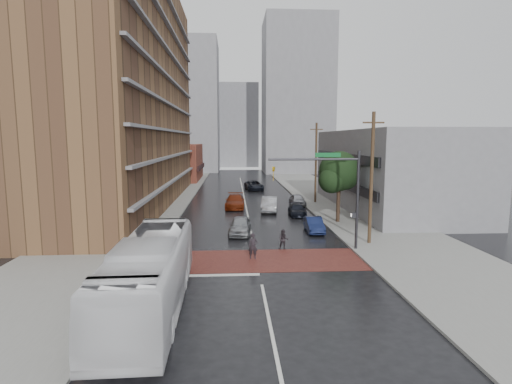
{
  "coord_description": "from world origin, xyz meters",
  "views": [
    {
      "loc": [
        -1.57,
        -25.11,
        7.98
      ],
      "look_at": [
        0.43,
        8.71,
        3.5
      ],
      "focal_mm": 28.0,
      "sensor_mm": 36.0,
      "label": 1
    }
  ],
  "objects": [
    {
      "name": "pedestrian_a",
      "position": [
        -0.24,
        0.89,
        0.87
      ],
      "size": [
        0.68,
        0.49,
        1.75
      ],
      "primitive_type": "imported",
      "rotation": [
        0.0,
        0.0,
        -0.12
      ],
      "color": "black",
      "rests_on": "ground"
    },
    {
      "name": "car_parked_mid",
      "position": [
        5.2,
        16.0,
        0.59
      ],
      "size": [
        1.77,
        4.11,
        1.18
      ],
      "primitive_type": "imported",
      "rotation": [
        0.0,
        0.0,
        -0.03
      ],
      "color": "black",
      "rests_on": "ground"
    },
    {
      "name": "signal_mast",
      "position": [
        5.85,
        2.5,
        4.73
      ],
      "size": [
        6.5,
        0.3,
        7.2
      ],
      "color": "#2D2D33",
      "rests_on": "ground"
    },
    {
      "name": "utility_pole_near",
      "position": [
        8.8,
        4.0,
        5.14
      ],
      "size": [
        1.6,
        0.26,
        10.0
      ],
      "color": "#473321",
      "rests_on": "ground"
    },
    {
      "name": "car_parked_near",
      "position": [
        5.45,
        8.38,
        0.64
      ],
      "size": [
        1.5,
        3.96,
        1.29
      ],
      "primitive_type": "imported",
      "rotation": [
        0.0,
        0.0,
        -0.03
      ],
      "color": "#131C44",
      "rests_on": "ground"
    },
    {
      "name": "pedestrian_b",
      "position": [
        2.09,
        3.0,
        0.74
      ],
      "size": [
        0.8,
        0.66,
        1.49
      ],
      "primitive_type": "imported",
      "rotation": [
        0.0,
        0.0,
        -0.15
      ],
      "color": "black",
      "rests_on": "ground"
    },
    {
      "name": "street_tree",
      "position": [
        8.52,
        12.03,
        4.73
      ],
      "size": [
        4.2,
        4.1,
        6.9
      ],
      "color": "#332319",
      "rests_on": "ground"
    },
    {
      "name": "distant_tower_center",
      "position": [
        0.0,
        95.0,
        12.0
      ],
      "size": [
        12.0,
        10.0,
        24.0
      ],
      "primitive_type": "cube",
      "color": "gray",
      "rests_on": "ground"
    },
    {
      "name": "ground",
      "position": [
        0.0,
        0.0,
        0.0
      ],
      "size": [
        160.0,
        160.0,
        0.0
      ],
      "primitive_type": "plane",
      "color": "black",
      "rests_on": "ground"
    },
    {
      "name": "car_parked_far",
      "position": [
        6.3,
        22.5,
        0.68
      ],
      "size": [
        1.76,
        4.03,
        1.35
      ],
      "primitive_type": "imported",
      "rotation": [
        0.0,
        0.0,
        0.04
      ],
      "color": "#AEAFB6",
      "rests_on": "ground"
    },
    {
      "name": "storefront_west",
      "position": [
        -12.0,
        54.0,
        3.5
      ],
      "size": [
        8.0,
        16.0,
        7.0
      ],
      "primitive_type": "cube",
      "color": "brown",
      "rests_on": "ground"
    },
    {
      "name": "building_east",
      "position": [
        16.5,
        20.0,
        4.5
      ],
      "size": [
        11.0,
        26.0,
        9.0
      ],
      "primitive_type": "cube",
      "color": "gray",
      "rests_on": "ground"
    },
    {
      "name": "transit_bus",
      "position": [
        -5.46,
        -6.84,
        1.72
      ],
      "size": [
        3.17,
        12.42,
        3.44
      ],
      "primitive_type": "imported",
      "rotation": [
        0.0,
        0.0,
        0.02
      ],
      "color": "white",
      "rests_on": "ground"
    },
    {
      "name": "suv_travel",
      "position": [
        1.81,
        37.53,
        0.74
      ],
      "size": [
        3.16,
        5.63,
        1.48
      ],
      "primitive_type": "imported",
      "rotation": [
        0.0,
        0.0,
        0.14
      ],
      "color": "black",
      "rests_on": "ground"
    },
    {
      "name": "sidewalk_west",
      "position": [
        -11.5,
        25.0,
        0.07
      ],
      "size": [
        9.0,
        90.0,
        0.15
      ],
      "primitive_type": "cube",
      "color": "gray",
      "rests_on": "ground"
    },
    {
      "name": "car_travel_b",
      "position": [
        2.5,
        18.56,
        0.8
      ],
      "size": [
        2.29,
        5.02,
        1.6
      ],
      "primitive_type": "imported",
      "rotation": [
        0.0,
        0.0,
        -0.13
      ],
      "color": "#B5B6BD",
      "rests_on": "ground"
    },
    {
      "name": "apartment_block",
      "position": [
        -14.0,
        24.0,
        14.0
      ],
      "size": [
        10.0,
        44.0,
        28.0
      ],
      "primitive_type": "cube",
      "color": "brown",
      "rests_on": "ground"
    },
    {
      "name": "crosswalk",
      "position": [
        0.0,
        0.5,
        0.01
      ],
      "size": [
        14.0,
        5.0,
        0.02
      ],
      "primitive_type": "cube",
      "color": "brown",
      "rests_on": "ground"
    },
    {
      "name": "car_travel_a",
      "position": [
        -0.96,
        7.92,
        0.75
      ],
      "size": [
        2.19,
        4.53,
        1.49
      ],
      "primitive_type": "imported",
      "rotation": [
        0.0,
        0.0,
        -0.1
      ],
      "color": "#95989C",
      "rests_on": "ground"
    },
    {
      "name": "car_travel_c",
      "position": [
        -1.32,
        21.05,
        0.78
      ],
      "size": [
        2.41,
        5.46,
        1.56
      ],
      "primitive_type": "imported",
      "rotation": [
        0.0,
        0.0,
        -0.04
      ],
      "color": "maroon",
      "rests_on": "ground"
    },
    {
      "name": "distant_tower_west",
      "position": [
        -14.0,
        78.0,
        16.0
      ],
      "size": [
        18.0,
        16.0,
        32.0
      ],
      "primitive_type": "cube",
      "color": "gray",
      "rests_on": "ground"
    },
    {
      "name": "sidewalk_east",
      "position": [
        11.5,
        25.0,
        0.07
      ],
      "size": [
        9.0,
        90.0,
        0.15
      ],
      "primitive_type": "cube",
      "color": "gray",
      "rests_on": "ground"
    },
    {
      "name": "distant_tower_east",
      "position": [
        14.0,
        72.0,
        18.0
      ],
      "size": [
        16.0,
        14.0,
        36.0
      ],
      "primitive_type": "cube",
      "color": "gray",
      "rests_on": "ground"
    },
    {
      "name": "utility_pole_far",
      "position": [
        8.8,
        24.0,
        5.14
      ],
      "size": [
        1.6,
        0.26,
        10.0
      ],
      "color": "#473321",
      "rests_on": "ground"
    }
  ]
}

